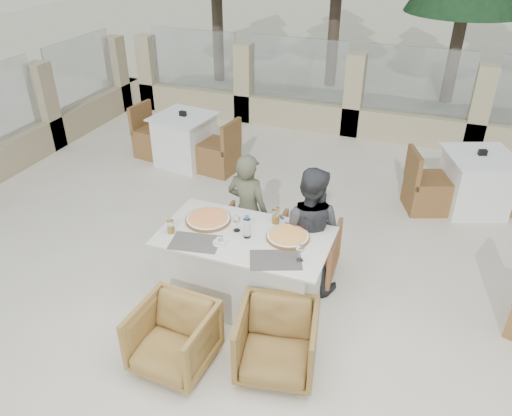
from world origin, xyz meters
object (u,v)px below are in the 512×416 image
(beer_glass_left, at_px, (171,227))
(diner_left, at_px, (248,211))
(wine_glass_corner, at_px, (300,252))
(olive_dish, at_px, (221,241))
(wine_glass_centre, at_px, (237,222))
(armchair_far_right, at_px, (306,250))
(armchair_far_left, at_px, (249,234))
(water_bottle, at_px, (247,226))
(dining_table, at_px, (245,268))
(beer_glass_right, at_px, (276,216))
(bg_table_a, at_px, (185,140))
(armchair_near_left, at_px, (174,338))
(bg_table_b, at_px, (475,182))
(diner_right, at_px, (309,230))
(pizza_left, at_px, (208,218))
(pizza_right, at_px, (288,236))
(armchair_near_right, at_px, (277,342))

(beer_glass_left, xyz_separation_m, diner_left, (0.46, 0.80, -0.18))
(wine_glass_corner, bearing_deg, olive_dish, 179.96)
(wine_glass_centre, xyz_separation_m, armchair_far_right, (0.55, 0.57, -0.56))
(armchair_far_left, bearing_deg, water_bottle, 106.87)
(water_bottle, relative_size, beer_glass_left, 1.74)
(dining_table, bearing_deg, water_bottle, -31.43)
(water_bottle, xyz_separation_m, armchair_far_left, (-0.28, 0.76, -0.62))
(beer_glass_right, distance_m, bg_table_a, 3.26)
(armchair_near_left, relative_size, diner_left, 0.49)
(armchair_far_left, height_order, bg_table_b, bg_table_b)
(dining_table, relative_size, beer_glass_right, 10.90)
(wine_glass_centre, distance_m, diner_right, 0.74)
(water_bottle, bearing_deg, beer_glass_left, -165.43)
(pizza_left, relative_size, armchair_near_left, 0.69)
(armchair_near_left, bearing_deg, beer_glass_right, 74.00)
(armchair_near_left, bearing_deg, bg_table_b, 60.72)
(armchair_near_left, bearing_deg, diner_left, 91.57)
(wine_glass_centre, bearing_deg, beer_glass_left, -156.47)
(pizza_right, bearing_deg, diner_right, 71.75)
(beer_glass_right, xyz_separation_m, bg_table_a, (-2.23, 2.33, -0.46))
(pizza_right, distance_m, armchair_far_left, 1.05)
(pizza_right, distance_m, diner_left, 0.80)
(pizza_right, height_order, diner_right, diner_right)
(water_bottle, relative_size, armchair_far_right, 0.35)
(pizza_left, xyz_separation_m, bg_table_b, (2.54, 2.59, -0.41))
(beer_glass_right, distance_m, bg_table_b, 3.10)
(olive_dish, height_order, diner_left, diner_left)
(water_bottle, bearing_deg, wine_glass_centre, 153.38)
(beer_glass_left, distance_m, bg_table_b, 4.04)
(pizza_left, bearing_deg, armchair_near_right, -40.11)
(armchair_near_right, bearing_deg, bg_table_a, 117.18)
(armchair_near_right, distance_m, bg_table_a, 4.26)
(beer_glass_right, xyz_separation_m, armchair_far_right, (0.25, 0.31, -0.54))
(beer_glass_right, height_order, diner_right, diner_right)
(pizza_right, height_order, bg_table_a, pizza_right)
(beer_glass_left, relative_size, armchair_far_left, 0.23)
(wine_glass_centre, bearing_deg, diner_left, 100.92)
(pizza_right, bearing_deg, armchair_near_right, -77.68)
(olive_dish, distance_m, diner_right, 0.93)
(wine_glass_corner, xyz_separation_m, diner_right, (-0.08, 0.64, -0.19))
(beer_glass_left, relative_size, bg_table_b, 0.08)
(pizza_right, distance_m, bg_table_b, 3.15)
(beer_glass_left, distance_m, bg_table_a, 3.18)
(olive_dish, height_order, armchair_far_left, olive_dish)
(pizza_left, bearing_deg, pizza_right, -0.97)
(beer_glass_right, height_order, olive_dish, beer_glass_right)
(beer_glass_right, distance_m, armchair_far_right, 0.67)
(armchair_far_left, relative_size, diner_left, 0.45)
(diner_right, xyz_separation_m, bg_table_b, (1.60, 2.26, -0.29))
(diner_right, bearing_deg, wine_glass_centre, 34.81)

